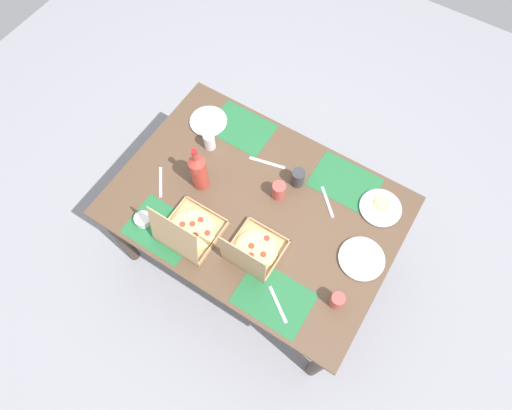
% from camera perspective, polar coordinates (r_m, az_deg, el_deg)
% --- Properties ---
extents(ground_plane, '(6.00, 6.00, 0.00)m').
position_cam_1_polar(ground_plane, '(2.98, 0.00, -6.24)').
color(ground_plane, gray).
extents(dining_table, '(1.51, 1.06, 0.75)m').
position_cam_1_polar(dining_table, '(2.38, 0.00, -1.04)').
color(dining_table, '#3F3328').
rests_on(dining_table, ground_plane).
extents(placemat_near_left, '(0.36, 0.26, 0.00)m').
position_cam_1_polar(placemat_near_left, '(2.41, 11.75, 3.01)').
color(placemat_near_left, '#236638').
rests_on(placemat_near_left, dining_table).
extents(placemat_near_right, '(0.36, 0.26, 0.00)m').
position_cam_1_polar(placemat_near_right, '(2.55, -1.96, 10.22)').
color(placemat_near_right, '#236638').
rests_on(placemat_near_right, dining_table).
extents(placemat_far_left, '(0.36, 0.26, 0.00)m').
position_cam_1_polar(placemat_far_left, '(2.12, 2.37, -12.28)').
color(placemat_far_left, '#236638').
rests_on(placemat_far_left, dining_table).
extents(placemat_far_right, '(0.36, 0.26, 0.00)m').
position_cam_1_polar(placemat_far_right, '(2.29, -12.37, -3.15)').
color(placemat_far_right, '#236638').
rests_on(placemat_far_right, dining_table).
extents(pizza_box_edge_far, '(0.28, 0.28, 0.31)m').
position_cam_1_polar(pizza_box_edge_far, '(2.20, -8.98, -3.56)').
color(pizza_box_edge_far, tan).
rests_on(pizza_box_edge_far, dining_table).
extents(pizza_box_corner_left, '(0.25, 0.26, 0.29)m').
position_cam_1_polar(pizza_box_corner_left, '(2.14, -0.33, -6.24)').
color(pizza_box_corner_left, tan).
rests_on(pizza_box_corner_left, dining_table).
extents(plate_near_right, '(0.22, 0.22, 0.03)m').
position_cam_1_polar(plate_near_right, '(2.37, 16.25, -0.32)').
color(plate_near_right, white).
rests_on(plate_near_right, dining_table).
extents(plate_far_left, '(0.23, 0.23, 0.02)m').
position_cam_1_polar(plate_far_left, '(2.23, 13.87, -6.98)').
color(plate_far_left, white).
rests_on(plate_far_left, dining_table).
extents(plate_far_right, '(0.22, 0.22, 0.02)m').
position_cam_1_polar(plate_far_right, '(2.58, -6.35, 10.99)').
color(plate_far_right, white).
rests_on(plate_far_right, dining_table).
extents(soda_bottle, '(0.09, 0.09, 0.32)m').
position_cam_1_polar(soda_bottle, '(2.26, -7.65, 4.51)').
color(soda_bottle, '#B2382D').
rests_on(soda_bottle, dining_table).
extents(cup_spare, '(0.07, 0.07, 0.11)m').
position_cam_1_polar(cup_spare, '(2.32, 5.60, 3.64)').
color(cup_spare, '#333338').
rests_on(cup_spare, dining_table).
extents(cup_clear_right, '(0.07, 0.07, 0.10)m').
position_cam_1_polar(cup_clear_right, '(2.11, 10.71, -12.40)').
color(cup_clear_right, '#BF4742').
rests_on(cup_clear_right, dining_table).
extents(cup_red, '(0.07, 0.07, 0.11)m').
position_cam_1_polar(cup_red, '(2.27, 3.04, 1.92)').
color(cup_red, '#BF4742').
rests_on(cup_red, dining_table).
extents(cup_clear_left, '(0.07, 0.07, 0.11)m').
position_cam_1_polar(cup_clear_left, '(2.45, -6.23, 8.46)').
color(cup_clear_left, silver).
rests_on(cup_clear_left, dining_table).
extents(condiment_bowl, '(0.09, 0.09, 0.05)m').
position_cam_1_polar(condiment_bowl, '(2.31, -14.83, -1.90)').
color(condiment_bowl, white).
rests_on(condiment_bowl, dining_table).
extents(fork_by_near_left, '(0.15, 0.14, 0.00)m').
position_cam_1_polar(fork_by_near_left, '(2.33, 9.49, 0.41)').
color(fork_by_near_left, '#B7B7BC').
rests_on(fork_by_near_left, dining_table).
extents(knife_by_near_right, '(0.21, 0.07, 0.00)m').
position_cam_1_polar(knife_by_near_right, '(2.42, 1.48, 5.64)').
color(knife_by_near_right, '#B7B7BC').
rests_on(knife_by_near_right, dining_table).
extents(fork_by_far_right, '(0.13, 0.16, 0.00)m').
position_cam_1_polar(fork_by_far_right, '(2.41, -12.59, 2.99)').
color(fork_by_far_right, '#B7B7BC').
rests_on(fork_by_far_right, dining_table).
extents(fork_by_far_left, '(0.17, 0.12, 0.00)m').
position_cam_1_polar(fork_by_far_left, '(2.12, 2.93, -13.09)').
color(fork_by_far_left, '#B7B7BC').
rests_on(fork_by_far_left, dining_table).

